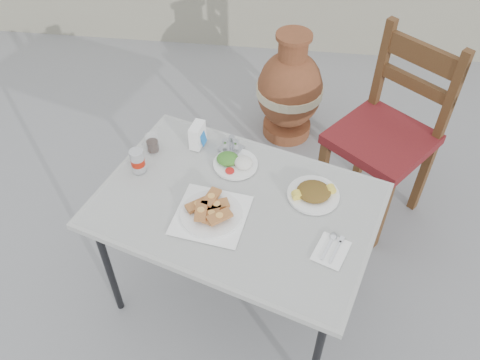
# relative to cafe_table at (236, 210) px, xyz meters

# --- Properties ---
(ground) EXTENTS (80.00, 80.00, 0.00)m
(ground) POSITION_rel_cafe_table_xyz_m (0.05, -0.06, -0.64)
(ground) COLOR slate
(ground) RESTS_ON ground
(cafe_table) EXTENTS (1.31, 1.07, 0.69)m
(cafe_table) POSITION_rel_cafe_table_xyz_m (0.00, 0.00, 0.00)
(cafe_table) COLOR black
(cafe_table) RESTS_ON ground
(pide_plate) EXTENTS (0.32, 0.32, 0.06)m
(pide_plate) POSITION_rel_cafe_table_xyz_m (-0.09, -0.08, 0.07)
(pide_plate) COLOR white
(pide_plate) RESTS_ON cafe_table
(salad_rice_plate) EXTENTS (0.20, 0.20, 0.05)m
(salad_rice_plate) POSITION_rel_cafe_table_xyz_m (-0.03, 0.22, 0.07)
(salad_rice_plate) COLOR white
(salad_rice_plate) RESTS_ON cafe_table
(salad_chopped_plate) EXTENTS (0.22, 0.22, 0.05)m
(salad_chopped_plate) POSITION_rel_cafe_table_xyz_m (0.31, 0.08, 0.07)
(salad_chopped_plate) COLOR white
(salad_chopped_plate) RESTS_ON cafe_table
(soda_can) EXTENTS (0.06, 0.06, 0.11)m
(soda_can) POSITION_rel_cafe_table_xyz_m (-0.44, 0.14, 0.10)
(soda_can) COLOR silver
(soda_can) RESTS_ON cafe_table
(cola_glass) EXTENTS (0.06, 0.06, 0.08)m
(cola_glass) POSITION_rel_cafe_table_xyz_m (-0.41, 0.27, 0.09)
(cola_glass) COLOR white
(cola_glass) RESTS_ON cafe_table
(napkin_holder) EXTENTS (0.07, 0.10, 0.11)m
(napkin_holder) POSITION_rel_cafe_table_xyz_m (-0.22, 0.33, 0.10)
(napkin_holder) COLOR white
(napkin_holder) RESTS_ON cafe_table
(condiment_caddy) EXTENTS (0.12, 0.11, 0.07)m
(condiment_caddy) POSITION_rel_cafe_table_xyz_m (-0.06, 0.31, 0.07)
(condiment_caddy) COLOR #B6B7BE
(condiment_caddy) RESTS_ON cafe_table
(cutlery_napkin) EXTENTS (0.16, 0.18, 0.01)m
(cutlery_napkin) POSITION_rel_cafe_table_xyz_m (0.39, -0.19, 0.05)
(cutlery_napkin) COLOR white
(cutlery_napkin) RESTS_ON cafe_table
(chair) EXTENTS (0.65, 0.65, 1.04)m
(chair) POSITION_rel_cafe_table_xyz_m (0.70, 0.71, -0.10)
(chair) COLOR #3D2110
(chair) RESTS_ON ground
(terracotta_urn) EXTENTS (0.42, 0.42, 0.73)m
(terracotta_urn) POSITION_rel_cafe_table_xyz_m (0.17, 1.28, -0.30)
(terracotta_urn) COLOR brown
(terracotta_urn) RESTS_ON ground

